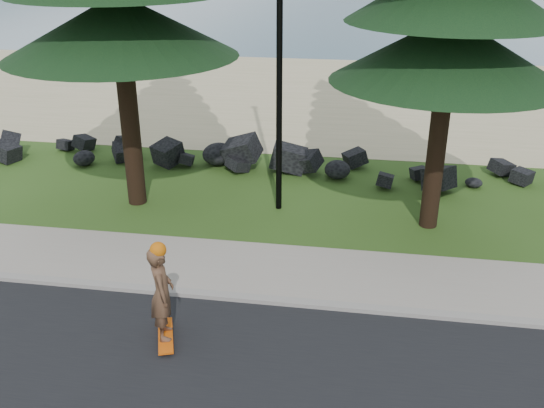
# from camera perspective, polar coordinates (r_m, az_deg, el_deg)

# --- Properties ---
(ground) EXTENTS (160.00, 160.00, 0.00)m
(ground) POSITION_cam_1_polar(r_m,az_deg,el_deg) (11.88, -1.64, -6.73)
(ground) COLOR #315119
(ground) RESTS_ON ground
(kerb) EXTENTS (160.00, 0.20, 0.10)m
(kerb) POSITION_cam_1_polar(r_m,az_deg,el_deg) (11.11, -2.49, -8.87)
(kerb) COLOR gray
(kerb) RESTS_ON ground
(sidewalk) EXTENTS (160.00, 2.00, 0.08)m
(sidewalk) POSITION_cam_1_polar(r_m,az_deg,el_deg) (12.03, -1.46, -6.09)
(sidewalk) COLOR #9E9184
(sidewalk) RESTS_ON ground
(beach_sand) EXTENTS (160.00, 15.00, 0.01)m
(beach_sand) POSITION_cam_1_polar(r_m,az_deg,el_deg) (25.32, 4.43, 10.24)
(beach_sand) COLOR tan
(beach_sand) RESTS_ON ground
(ocean) EXTENTS (160.00, 58.00, 0.01)m
(ocean) POSITION_cam_1_polar(r_m,az_deg,el_deg) (61.34, 7.52, 18.37)
(ocean) COLOR #3C6274
(ocean) RESTS_ON ground
(seawall_boulders) EXTENTS (60.00, 2.40, 1.10)m
(seawall_boulders) POSITION_cam_1_polar(r_m,az_deg,el_deg) (16.87, 1.83, 3.00)
(seawall_boulders) COLOR black
(seawall_boulders) RESTS_ON ground
(lamp_post) EXTENTS (0.25, 0.14, 8.14)m
(lamp_post) POSITION_cam_1_polar(r_m,az_deg,el_deg) (13.49, 0.72, 15.82)
(lamp_post) COLOR black
(lamp_post) RESTS_ON ground
(skateboarder) EXTENTS (0.55, 0.99, 1.79)m
(skateboarder) POSITION_cam_1_polar(r_m,az_deg,el_deg) (9.81, -10.33, -8.28)
(skateboarder) COLOR #DF550D
(skateboarder) RESTS_ON ground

